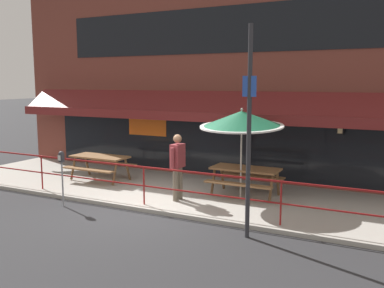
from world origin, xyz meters
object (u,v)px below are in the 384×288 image
Objects in this scene: pedestrian_walking at (178,164)px; picnic_table_centre at (245,174)px; picnic_table_left at (100,161)px; patio_umbrella_centre at (242,120)px; parking_meter_near at (62,162)px; street_sign_pole at (249,131)px.

picnic_table_centre is at bearing 39.47° from pedestrian_walking.
picnic_table_left is at bearing -176.63° from picnic_table_centre.
picnic_table_centre is 1.05× the size of pedestrian_walking.
patio_umbrella_centre is (0.00, -0.36, 1.47)m from picnic_table_centre.
picnic_table_centre is 1.52m from patio_umbrella_centre.
patio_umbrella_centre is at bearing 29.81° from pedestrian_walking.
patio_umbrella_centre reaches higher than pedestrian_walking.
pedestrian_walking is (-1.42, -0.81, -1.12)m from patio_umbrella_centre.
pedestrian_walking is 2.91m from parking_meter_near.
picnic_table_centre is 3.20m from street_sign_pole.
picnic_table_centre is (4.66, 0.27, 0.00)m from picnic_table_left.
pedestrian_walking reaches higher than picnic_table_centre.
pedestrian_walking is at bearing -150.19° from patio_umbrella_centre.
pedestrian_walking is (-1.42, -1.17, 0.35)m from picnic_table_centre.
parking_meter_near is at bearing -148.87° from patio_umbrella_centre.
patio_umbrella_centre is 1.67× the size of parking_meter_near.
patio_umbrella_centre is (4.66, -0.08, 1.47)m from picnic_table_left.
street_sign_pole is at bearing -66.48° from patio_umbrella_centre.
parking_meter_near is (-3.89, -2.70, 0.44)m from picnic_table_centre.
street_sign_pole is (4.89, 0.04, 1.02)m from parking_meter_near.
parking_meter_near is (-2.47, -1.53, 0.09)m from pedestrian_walking.
parking_meter_near reaches higher than picnic_table_centre.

